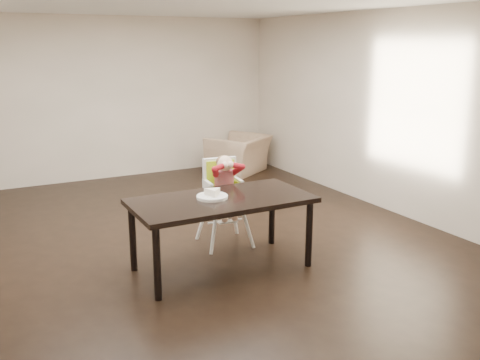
{
  "coord_description": "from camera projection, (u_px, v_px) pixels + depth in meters",
  "views": [
    {
      "loc": [
        -2.14,
        -5.49,
        2.25
      ],
      "look_at": [
        0.48,
        -0.51,
        0.81
      ],
      "focal_mm": 40.0,
      "sensor_mm": 36.0,
      "label": 1
    }
  ],
  "objects": [
    {
      "name": "dining_table",
      "position": [
        221.0,
        206.0,
        5.36
      ],
      "size": [
        1.8,
        0.9,
        0.75
      ],
      "color": "black",
      "rests_on": "ground"
    },
    {
      "name": "plate",
      "position": [
        212.0,
        195.0,
        5.34
      ],
      "size": [
        0.4,
        0.4,
        0.09
      ],
      "rotation": [
        0.0,
        0.0,
        0.33
      ],
      "color": "white",
      "rests_on": "dining_table"
    },
    {
      "name": "armchair",
      "position": [
        239.0,
        148.0,
        9.52
      ],
      "size": [
        1.2,
        1.1,
        0.88
      ],
      "primitive_type": "imported",
      "rotation": [
        0.0,
        0.0,
        3.71
      ],
      "color": "tan",
      "rests_on": "ground"
    },
    {
      "name": "high_chair",
      "position": [
        224.0,
        182.0,
        6.04
      ],
      "size": [
        0.48,
        0.48,
        1.04
      ],
      "rotation": [
        0.0,
        0.0,
        -0.1
      ],
      "color": "white",
      "rests_on": "ground"
    },
    {
      "name": "room_walls",
      "position": [
        179.0,
        81.0,
        5.77
      ],
      "size": [
        6.02,
        7.02,
        2.71
      ],
      "color": "beige",
      "rests_on": "ground"
    },
    {
      "name": "ground",
      "position": [
        183.0,
        242.0,
        6.23
      ],
      "size": [
        7.0,
        7.0,
        0.0
      ],
      "primitive_type": "plane",
      "color": "black",
      "rests_on": "ground"
    }
  ]
}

